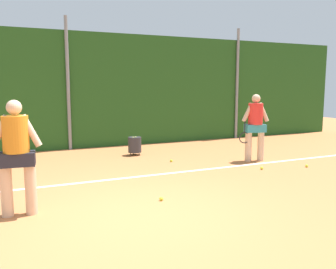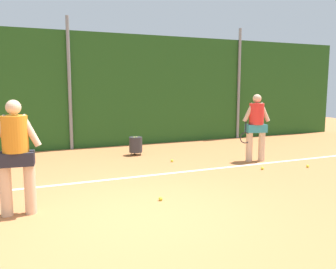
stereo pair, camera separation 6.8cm
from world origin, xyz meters
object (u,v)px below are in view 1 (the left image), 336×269
at_px(tennis_ball_6, 262,168).
at_px(ball_hopper, 135,145).
at_px(tennis_ball_4, 307,166).
at_px(tennis_ball_0, 161,199).
at_px(player_midcourt, 255,124).
at_px(player_foreground_near, 17,151).
at_px(tennis_ball_2, 171,161).

bearing_deg(tennis_ball_6, ball_hopper, 127.13).
bearing_deg(ball_hopper, tennis_ball_4, -43.21).
relative_size(ball_hopper, tennis_ball_0, 7.78).
bearing_deg(player_midcourt, tennis_ball_4, 137.84).
height_order(ball_hopper, tennis_ball_0, ball_hopper).
distance_m(player_foreground_near, tennis_ball_4, 6.32).
relative_size(ball_hopper, tennis_ball_2, 7.78).
distance_m(player_midcourt, tennis_ball_2, 2.29).
xyz_separation_m(player_foreground_near, tennis_ball_6, (5.11, 0.89, -0.92)).
height_order(player_foreground_near, tennis_ball_6, player_foreground_near).
distance_m(tennis_ball_2, tennis_ball_6, 2.20).
bearing_deg(ball_hopper, player_foreground_near, -129.36).
bearing_deg(tennis_ball_2, player_midcourt, -20.11).
xyz_separation_m(player_foreground_near, tennis_ball_0, (2.16, -0.23, -0.92)).
bearing_deg(tennis_ball_6, player_foreground_near, -170.16).
distance_m(tennis_ball_0, tennis_ball_6, 3.15).
xyz_separation_m(tennis_ball_4, tennis_ball_6, (-1.11, 0.24, 0.00)).
distance_m(tennis_ball_2, tennis_ball_4, 3.21).
xyz_separation_m(ball_hopper, tennis_ball_4, (3.21, -3.02, -0.26)).
xyz_separation_m(player_midcourt, tennis_ball_2, (-1.97, 0.72, -0.91)).
bearing_deg(tennis_ball_2, player_foreground_near, -145.41).
bearing_deg(player_foreground_near, tennis_ball_6, 16.02).
height_order(tennis_ball_4, tennis_ball_6, same).
bearing_deg(tennis_ball_0, tennis_ball_4, 12.25).
bearing_deg(ball_hopper, tennis_ball_6, -52.87).
bearing_deg(tennis_ball_0, tennis_ball_2, 62.58).
bearing_deg(ball_hopper, tennis_ball_2, -65.56).
xyz_separation_m(player_midcourt, ball_hopper, (-2.53, 1.93, -0.65)).
xyz_separation_m(player_midcourt, tennis_ball_6, (-0.42, -0.84, -0.91)).
bearing_deg(tennis_ball_2, tennis_ball_4, -34.15).
bearing_deg(ball_hopper, tennis_ball_0, -102.20).
bearing_deg(tennis_ball_4, tennis_ball_2, 145.85).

